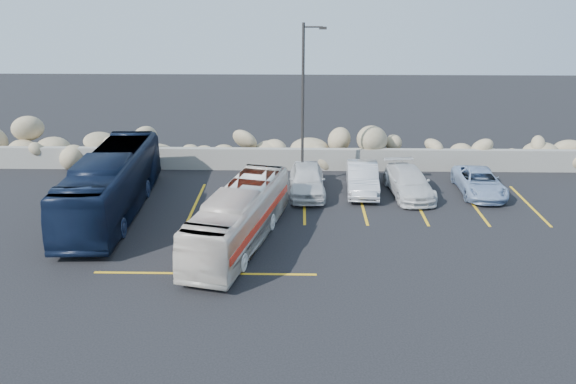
{
  "coord_description": "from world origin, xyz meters",
  "views": [
    {
      "loc": [
        2.35,
        -17.46,
        9.88
      ],
      "look_at": [
        1.9,
        4.0,
        1.71
      ],
      "focal_mm": 35.0,
      "sensor_mm": 36.0,
      "label": 1
    }
  ],
  "objects_px": {
    "lamppost": "(304,102)",
    "car_a": "(307,180)",
    "vintage_bus": "(239,217)",
    "car_b": "(362,178)",
    "car_c": "(409,182)",
    "tour_coach": "(111,184)",
    "car_d": "(479,182)"
  },
  "relations": [
    {
      "from": "lamppost",
      "to": "car_a",
      "type": "height_order",
      "value": "lamppost"
    },
    {
      "from": "car_c",
      "to": "car_b",
      "type": "bearing_deg",
      "value": 164.18
    },
    {
      "from": "lamppost",
      "to": "vintage_bus",
      "type": "xyz_separation_m",
      "value": [
        -2.55,
        -6.79,
        -3.17
      ]
    },
    {
      "from": "vintage_bus",
      "to": "car_a",
      "type": "xyz_separation_m",
      "value": [
        2.73,
        5.58,
        -0.41
      ]
    },
    {
      "from": "lamppost",
      "to": "tour_coach",
      "type": "xyz_separation_m",
      "value": [
        -8.53,
        -3.79,
        -2.91
      ]
    },
    {
      "from": "car_b",
      "to": "car_d",
      "type": "xyz_separation_m",
      "value": [
        5.7,
        -0.19,
        -0.11
      ]
    },
    {
      "from": "lamppost",
      "to": "vintage_bus",
      "type": "distance_m",
      "value": 7.92
    },
    {
      "from": "tour_coach",
      "to": "car_a",
      "type": "relative_size",
      "value": 2.35
    },
    {
      "from": "vintage_bus",
      "to": "car_b",
      "type": "distance_m",
      "value": 8.12
    },
    {
      "from": "car_c",
      "to": "vintage_bus",
      "type": "bearing_deg",
      "value": -149.37
    },
    {
      "from": "vintage_bus",
      "to": "car_a",
      "type": "relative_size",
      "value": 1.92
    },
    {
      "from": "vintage_bus",
      "to": "tour_coach",
      "type": "xyz_separation_m",
      "value": [
        -5.98,
        3.01,
        0.25
      ]
    },
    {
      "from": "car_c",
      "to": "tour_coach",
      "type": "bearing_deg",
      "value": -174.72
    },
    {
      "from": "tour_coach",
      "to": "car_d",
      "type": "bearing_deg",
      "value": 7.13
    },
    {
      "from": "lamppost",
      "to": "car_d",
      "type": "height_order",
      "value": "lamppost"
    },
    {
      "from": "car_a",
      "to": "car_b",
      "type": "distance_m",
      "value": 2.76
    },
    {
      "from": "lamppost",
      "to": "car_a",
      "type": "distance_m",
      "value": 3.78
    },
    {
      "from": "vintage_bus",
      "to": "car_a",
      "type": "distance_m",
      "value": 6.22
    },
    {
      "from": "tour_coach",
      "to": "car_b",
      "type": "xyz_separation_m",
      "value": [
        11.44,
        2.98,
        -0.69
      ]
    },
    {
      "from": "lamppost",
      "to": "car_b",
      "type": "distance_m",
      "value": 4.7
    },
    {
      "from": "lamppost",
      "to": "tour_coach",
      "type": "height_order",
      "value": "lamppost"
    },
    {
      "from": "car_b",
      "to": "car_c",
      "type": "distance_m",
      "value": 2.25
    },
    {
      "from": "vintage_bus",
      "to": "car_a",
      "type": "height_order",
      "value": "vintage_bus"
    },
    {
      "from": "car_d",
      "to": "car_a",
      "type": "bearing_deg",
      "value": -177.53
    },
    {
      "from": "vintage_bus",
      "to": "lamppost",
      "type": "bearing_deg",
      "value": 82.87
    },
    {
      "from": "car_a",
      "to": "tour_coach",
      "type": "bearing_deg",
      "value": -164.42
    },
    {
      "from": "car_c",
      "to": "car_d",
      "type": "distance_m",
      "value": 3.49
    },
    {
      "from": "car_a",
      "to": "car_b",
      "type": "bearing_deg",
      "value": 7.7
    },
    {
      "from": "lamppost",
      "to": "vintage_bus",
      "type": "bearing_deg",
      "value": -110.56
    },
    {
      "from": "vintage_bus",
      "to": "car_b",
      "type": "height_order",
      "value": "vintage_bus"
    },
    {
      "from": "lamppost",
      "to": "car_a",
      "type": "xyz_separation_m",
      "value": [
        0.18,
        -1.21,
        -3.58
      ]
    },
    {
      "from": "car_c",
      "to": "lamppost",
      "type": "bearing_deg",
      "value": 161.31
    }
  ]
}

